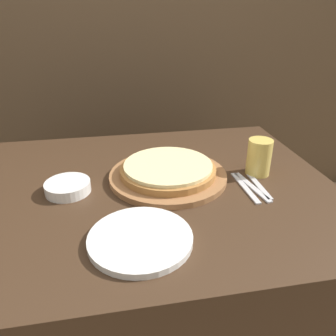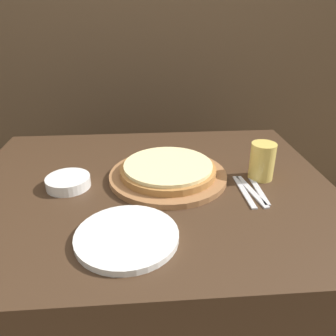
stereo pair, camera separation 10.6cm
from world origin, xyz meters
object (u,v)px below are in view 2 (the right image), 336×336
at_px(dinner_plate, 127,236).
at_px(dinner_knife, 252,191).
at_px(pizza_on_board, 168,172).
at_px(spoon, 259,191).
at_px(beer_glass, 262,160).
at_px(fork, 244,191).
at_px(side_bowl, 69,181).

relative_size(dinner_plate, dinner_knife, 1.31).
relative_size(pizza_on_board, dinner_knife, 1.98).
relative_size(dinner_knife, spoon, 1.18).
xyz_separation_m(beer_glass, spoon, (-0.03, -0.09, -0.07)).
height_order(pizza_on_board, dinner_knife, pizza_on_board).
relative_size(fork, dinner_knife, 1.00).
relative_size(dinner_plate, fork, 1.31).
height_order(side_bowl, dinner_knife, side_bowl).
xyz_separation_m(pizza_on_board, spoon, (0.29, -0.12, -0.02)).
relative_size(pizza_on_board, side_bowl, 2.81).
distance_m(pizza_on_board, dinner_plate, 0.35).
bearing_deg(spoon, dinner_plate, -153.26).
xyz_separation_m(beer_glass, dinner_knife, (-0.06, -0.09, -0.07)).
distance_m(dinner_plate, dinner_knife, 0.45).
height_order(pizza_on_board, spoon, pizza_on_board).
xyz_separation_m(side_bowl, fork, (0.57, -0.09, -0.02)).
xyz_separation_m(pizza_on_board, dinner_knife, (0.26, -0.12, -0.02)).
bearing_deg(fork, dinner_knife, 0.00).
bearing_deg(side_bowl, dinner_plate, -55.60).
distance_m(side_bowl, spoon, 0.63).
distance_m(dinner_plate, fork, 0.43).
relative_size(pizza_on_board, fork, 1.98).
distance_m(pizza_on_board, spoon, 0.31).
bearing_deg(beer_glass, dinner_plate, -146.07).
xyz_separation_m(fork, dinner_knife, (0.03, 0.00, 0.00)).
height_order(dinner_plate, dinner_knife, dinner_plate).
bearing_deg(fork, beer_glass, 48.13).
relative_size(side_bowl, spoon, 0.83).
bearing_deg(dinner_plate, side_bowl, 124.40).
distance_m(pizza_on_board, dinner_knife, 0.29).
bearing_deg(side_bowl, fork, -8.47).
xyz_separation_m(beer_glass, side_bowl, (-0.66, -0.01, -0.05)).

